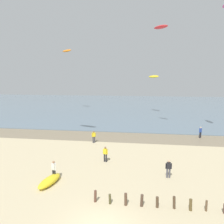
% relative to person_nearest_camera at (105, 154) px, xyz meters
% --- Properties ---
extents(wet_sand_strip, '(120.00, 5.53, 0.01)m').
position_rel_person_nearest_camera_xyz_m(wet_sand_strip, '(1.38, 9.71, -0.91)').
color(wet_sand_strip, '#84755B').
rests_on(wet_sand_strip, ground).
extents(sea, '(160.00, 70.00, 0.10)m').
position_rel_person_nearest_camera_xyz_m(sea, '(1.38, 47.48, -0.87)').
color(sea, slate).
rests_on(sea, ground).
extents(person_nearest_camera, '(0.55, 0.31, 1.71)m').
position_rel_person_nearest_camera_xyz_m(person_nearest_camera, '(0.00, 0.00, 0.00)').
color(person_nearest_camera, '#232328').
rests_on(person_nearest_camera, ground).
extents(person_mid_beach, '(0.57, 0.22, 1.71)m').
position_rel_person_nearest_camera_xyz_m(person_mid_beach, '(6.34, -2.87, 0.00)').
color(person_mid_beach, '#4C4C56').
rests_on(person_mid_beach, ground).
extents(person_left_flank, '(0.52, 0.35, 1.71)m').
position_rel_person_nearest_camera_xyz_m(person_left_flank, '(-2.74, 6.45, 0.00)').
color(person_left_flank, '#383842').
rests_on(person_left_flank, ground).
extents(person_right_flank, '(0.47, 0.39, 1.71)m').
position_rel_person_nearest_camera_xyz_m(person_right_flank, '(12.80, 11.03, 0.00)').
color(person_right_flank, '#232328').
rests_on(person_right_flank, ground).
extents(person_far_down_beach, '(0.52, 0.36, 1.71)m').
position_rel_person_nearest_camera_xyz_m(person_far_down_beach, '(-3.95, -4.49, 0.00)').
color(person_far_down_beach, '#232328').
rests_on(person_far_down_beach, ground).
extents(grounded_kite, '(1.54, 2.98, 0.57)m').
position_rel_person_nearest_camera_xyz_m(grounded_kite, '(-3.97, -5.44, -0.63)').
color(grounded_kite, yellow).
rests_on(grounded_kite, ground).
extents(kite_aloft_2, '(3.56, 2.99, 0.94)m').
position_rel_person_nearest_camera_xyz_m(kite_aloft_2, '(-15.67, 32.81, 15.09)').
color(kite_aloft_2, orange).
extents(kite_aloft_3, '(3.09, 3.57, 0.89)m').
position_rel_person_nearest_camera_xyz_m(kite_aloft_3, '(6.72, 31.38, 8.43)').
color(kite_aloft_3, yellow).
extents(kite_aloft_5, '(2.56, 2.43, 0.64)m').
position_rel_person_nearest_camera_xyz_m(kite_aloft_5, '(6.60, 14.36, 16.11)').
color(kite_aloft_5, red).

